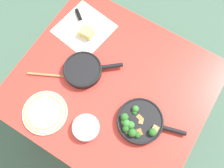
# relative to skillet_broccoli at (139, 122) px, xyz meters

# --- Properties ---
(ground_plane) EXTENTS (14.00, 14.00, 0.00)m
(ground_plane) POSITION_rel_skillet_broccoli_xyz_m (-0.25, 0.11, -0.80)
(ground_plane) COLOR #476B56
(dining_table_red) EXTENTS (1.13, 1.02, 0.77)m
(dining_table_red) POSITION_rel_skillet_broccoli_xyz_m (-0.25, 0.11, -0.11)
(dining_table_red) COLOR red
(dining_table_red) RESTS_ON ground_plane
(skillet_broccoli) EXTENTS (0.38, 0.26, 0.07)m
(skillet_broccoli) POSITION_rel_skillet_broccoli_xyz_m (0.00, 0.00, 0.00)
(skillet_broccoli) COLOR black
(skillet_broccoli) RESTS_ON dining_table_red
(skillet_eggs) EXTENTS (0.31, 0.28, 0.05)m
(skillet_eggs) POSITION_rel_skillet_broccoli_xyz_m (-0.44, 0.10, -0.00)
(skillet_eggs) COLOR black
(skillet_eggs) RESTS_ON dining_table_red
(wooden_spoon) EXTENTS (0.33, 0.18, 0.02)m
(wooden_spoon) POSITION_rel_skillet_broccoli_xyz_m (-0.52, 0.01, -0.02)
(wooden_spoon) COLOR #A87A4C
(wooden_spoon) RESTS_ON dining_table_red
(parchment_sheet) EXTENTS (0.36, 0.36, 0.00)m
(parchment_sheet) POSITION_rel_skillet_broccoli_xyz_m (-0.60, 0.35, -0.03)
(parchment_sheet) COLOR silver
(parchment_sheet) RESTS_ON dining_table_red
(grater_knife) EXTENTS (0.21, 0.17, 0.02)m
(grater_knife) POSITION_rel_skillet_broccoli_xyz_m (-0.65, 0.38, -0.02)
(grater_knife) COLOR silver
(grater_knife) RESTS_ON dining_table_red
(cheese_block) EXTENTS (0.08, 0.07, 0.05)m
(cheese_block) POSITION_rel_skillet_broccoli_xyz_m (-0.56, 0.32, -0.00)
(cheese_block) COLOR #EACC66
(cheese_block) RESTS_ON dining_table_red
(dinner_plate_stack) EXTENTS (0.26, 0.26, 0.03)m
(dinner_plate_stack) POSITION_rel_skillet_broccoli_xyz_m (-0.48, -0.23, -0.01)
(dinner_plate_stack) COLOR silver
(dinner_plate_stack) RESTS_ON dining_table_red
(prep_bowl_steel) EXTENTS (0.15, 0.15, 0.04)m
(prep_bowl_steel) POSITION_rel_skillet_broccoli_xyz_m (-0.24, -0.18, -0.01)
(prep_bowl_steel) COLOR #B7B7BC
(prep_bowl_steel) RESTS_ON dining_table_red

